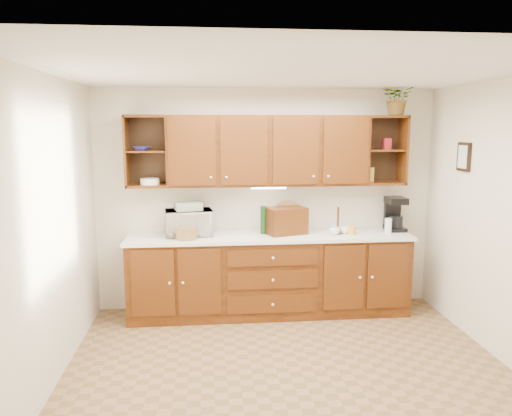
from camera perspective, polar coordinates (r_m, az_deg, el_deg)
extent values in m
plane|color=#88613F|center=(4.68, 3.80, -18.23)|extent=(4.00, 4.00, 0.00)
plane|color=white|center=(4.18, 4.20, 15.29)|extent=(4.00, 4.00, 0.00)
plane|color=beige|center=(5.95, 1.20, 0.95)|extent=(4.00, 0.00, 4.00)
plane|color=beige|center=(4.38, -22.79, -2.79)|extent=(0.00, 3.50, 3.50)
cube|color=#311405|center=(5.84, 1.52, -7.75)|extent=(3.20, 0.60, 0.90)
cube|color=white|center=(5.72, 1.55, -3.27)|extent=(3.24, 0.64, 0.04)
cube|color=#311405|center=(5.73, 1.42, 6.56)|extent=(2.30, 0.33, 0.80)
cube|color=black|center=(5.88, -12.28, 6.42)|extent=(0.45, 0.02, 0.80)
cube|color=black|center=(6.20, 14.04, 6.49)|extent=(0.45, 0.02, 0.80)
cube|color=#311405|center=(5.73, -12.46, 6.35)|extent=(0.43, 0.30, 0.02)
cube|color=#311405|center=(6.05, 14.53, 6.41)|extent=(0.43, 0.30, 0.02)
cube|color=#311405|center=(6.05, 14.68, 10.06)|extent=(0.45, 0.33, 0.03)
cube|color=white|center=(5.72, 1.46, 2.33)|extent=(0.40, 0.05, 0.02)
cube|color=black|center=(5.68, 22.67, 5.42)|extent=(0.03, 0.24, 0.30)
cylinder|color=olive|center=(5.53, -7.95, -2.85)|extent=(0.27, 0.27, 0.14)
imported|color=beige|center=(5.72, -7.70, -1.66)|extent=(0.56, 0.41, 0.29)
cube|color=tan|center=(5.68, -7.74, 0.21)|extent=(0.33, 0.27, 0.09)
cylinder|color=black|center=(5.73, 0.88, -1.37)|extent=(0.10, 0.10, 0.32)
cylinder|color=olive|center=(5.92, 3.69, -2.55)|extent=(0.38, 0.20, 0.37)
cube|color=#311405|center=(5.74, 3.46, -1.46)|extent=(0.50, 0.40, 0.31)
cylinder|color=#311405|center=(5.82, 9.36, -1.40)|extent=(0.02, 0.02, 0.31)
cylinder|color=#311405|center=(5.85, 9.32, -2.82)|extent=(0.12, 0.12, 0.02)
imported|color=white|center=(5.85, 10.14, -2.48)|extent=(0.14, 0.14, 0.09)
imported|color=white|center=(5.91, 8.89, -2.32)|extent=(0.14, 0.14, 0.09)
imported|color=white|center=(5.77, 8.96, -2.60)|extent=(0.14, 0.14, 0.09)
cylinder|color=maroon|center=(5.77, 3.61, -2.22)|extent=(0.13, 0.13, 0.15)
cylinder|color=white|center=(6.00, 14.87, -1.96)|extent=(0.09, 0.09, 0.17)
cylinder|color=gold|center=(5.81, 10.89, -2.50)|extent=(0.11, 0.11, 0.10)
cube|color=black|center=(6.17, 15.59, -2.28)|extent=(0.22, 0.28, 0.04)
cube|color=black|center=(6.24, 15.30, -0.55)|extent=(0.19, 0.07, 0.34)
cube|color=black|center=(6.12, 15.72, 0.85)|extent=(0.22, 0.28, 0.07)
cylinder|color=black|center=(6.14, 15.69, -1.54)|extent=(0.16, 0.16, 0.15)
imported|color=#282994|center=(5.72, -12.95, 6.65)|extent=(0.22, 0.22, 0.04)
cylinder|color=white|center=(5.72, -12.02, 2.98)|extent=(0.24, 0.24, 0.07)
cube|color=gold|center=(6.00, 12.88, 3.72)|extent=(0.11, 0.10, 0.17)
cube|color=maroon|center=(6.05, 14.74, 7.10)|extent=(0.09, 0.08, 0.13)
imported|color=#999999|center=(6.03, 15.94, 11.99)|extent=(0.44, 0.42, 0.39)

